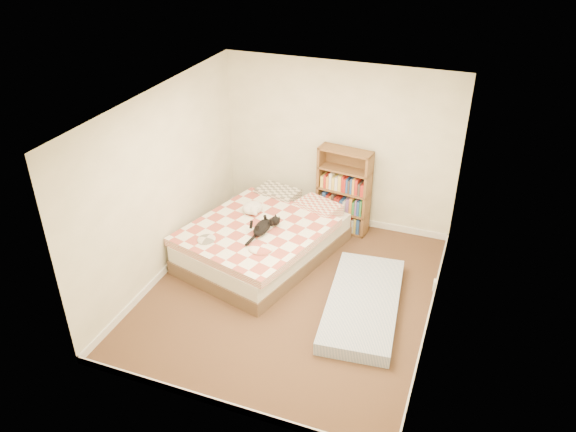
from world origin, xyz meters
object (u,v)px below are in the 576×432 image
(bed, at_px, (265,238))
(white_dog, at_px, (253,208))
(black_cat, at_px, (263,226))
(bookshelf, at_px, (344,199))
(floor_mattress, at_px, (363,304))

(bed, distance_m, white_dog, 0.46)
(bed, distance_m, black_cat, 0.41)
(bookshelf, height_order, black_cat, bookshelf)
(bed, xyz_separation_m, floor_mattress, (1.60, -0.70, -0.19))
(bookshelf, height_order, white_dog, bookshelf)
(bed, height_order, floor_mattress, bed)
(bookshelf, distance_m, white_dog, 1.41)
(floor_mattress, relative_size, black_cat, 2.62)
(floor_mattress, height_order, black_cat, black_cat)
(white_dog, bearing_deg, bookshelf, 47.87)
(bookshelf, xyz_separation_m, floor_mattress, (0.77, -1.79, -0.42))
(floor_mattress, distance_m, white_dog, 2.12)
(bookshelf, bearing_deg, white_dog, -132.37)
(floor_mattress, bearing_deg, white_dog, 148.61)
(bookshelf, relative_size, floor_mattress, 0.70)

